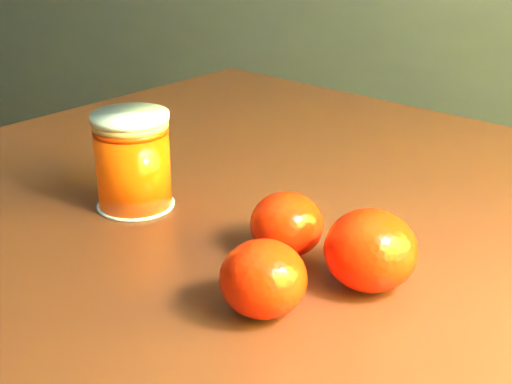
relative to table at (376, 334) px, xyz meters
The scene contains 6 objects.
kitchen_counter 1.78m from the table, 123.66° to the left, with size 3.15×0.60×0.90m, color #545359.
table is the anchor object (origin of this frame).
juice_glass 0.27m from the table, 159.71° to the right, with size 0.07×0.07×0.09m.
orange_front 0.16m from the table, 70.53° to the right, with size 0.07×0.07×0.06m, color #FF2105.
orange_back 0.16m from the table, 123.62° to the right, with size 0.06×0.06×0.05m, color #FF2105.
orange_extra 0.20m from the table, 95.02° to the right, with size 0.06×0.06×0.05m, color #FF2105.
Camera 1 is at (1.22, -0.53, 1.07)m, focal length 50.00 mm.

